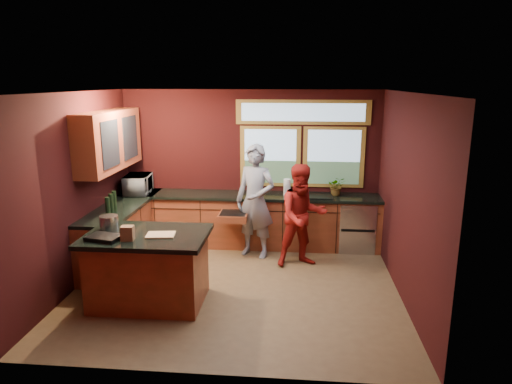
# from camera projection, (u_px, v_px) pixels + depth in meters

# --- Properties ---
(floor) EXTENTS (4.50, 4.50, 0.00)m
(floor) POSITION_uv_depth(u_px,v_px,m) (237.00, 287.00, 6.47)
(floor) COLOR brown
(floor) RESTS_ON ground
(room_shell) EXTENTS (4.52, 4.02, 2.71)m
(room_shell) POSITION_uv_depth(u_px,v_px,m) (196.00, 157.00, 6.41)
(room_shell) COLOR black
(room_shell) RESTS_ON ground
(back_counter) EXTENTS (4.50, 0.64, 0.93)m
(back_counter) POSITION_uv_depth(u_px,v_px,m) (260.00, 220.00, 7.99)
(back_counter) COLOR #572A14
(back_counter) RESTS_ON floor
(left_counter) EXTENTS (0.64, 2.30, 0.93)m
(left_counter) POSITION_uv_depth(u_px,v_px,m) (123.00, 232.00, 7.35)
(left_counter) COLOR #572A14
(left_counter) RESTS_ON floor
(island) EXTENTS (1.55, 1.05, 0.95)m
(island) POSITION_uv_depth(u_px,v_px,m) (149.00, 268.00, 5.92)
(island) COLOR #572A14
(island) RESTS_ON floor
(person_grey) EXTENTS (0.80, 0.67, 1.87)m
(person_grey) POSITION_uv_depth(u_px,v_px,m) (255.00, 201.00, 7.42)
(person_grey) COLOR slate
(person_grey) RESTS_ON floor
(person_red) EXTENTS (0.94, 0.83, 1.62)m
(person_red) POSITION_uv_depth(u_px,v_px,m) (302.00, 216.00, 7.05)
(person_red) COLOR maroon
(person_red) RESTS_ON floor
(microwave) EXTENTS (0.46, 0.64, 0.33)m
(microwave) POSITION_uv_depth(u_px,v_px,m) (138.00, 184.00, 7.90)
(microwave) COLOR #999999
(microwave) RESTS_ON left_counter
(potted_plant) EXTENTS (0.29, 0.25, 0.32)m
(potted_plant) POSITION_uv_depth(u_px,v_px,m) (337.00, 186.00, 7.77)
(potted_plant) COLOR #999999
(potted_plant) RESTS_ON back_counter
(paper_towel) EXTENTS (0.12, 0.12, 0.28)m
(paper_towel) POSITION_uv_depth(u_px,v_px,m) (287.00, 187.00, 7.80)
(paper_towel) COLOR white
(paper_towel) RESTS_ON back_counter
(cutting_board) EXTENTS (0.38, 0.29, 0.02)m
(cutting_board) POSITION_uv_depth(u_px,v_px,m) (161.00, 235.00, 5.74)
(cutting_board) COLOR tan
(cutting_board) RESTS_ON island
(stock_pot) EXTENTS (0.24, 0.24, 0.18)m
(stock_pot) POSITION_uv_depth(u_px,v_px,m) (109.00, 222.00, 5.98)
(stock_pot) COLOR #AEAEB3
(stock_pot) RESTS_ON island
(paper_bag) EXTENTS (0.16, 0.13, 0.18)m
(paper_bag) POSITION_uv_depth(u_px,v_px,m) (128.00, 233.00, 5.56)
(paper_bag) COLOR brown
(paper_bag) RESTS_ON island
(black_tray) EXTENTS (0.45, 0.36, 0.05)m
(black_tray) POSITION_uv_depth(u_px,v_px,m) (104.00, 237.00, 5.60)
(black_tray) COLOR black
(black_tray) RESTS_ON island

